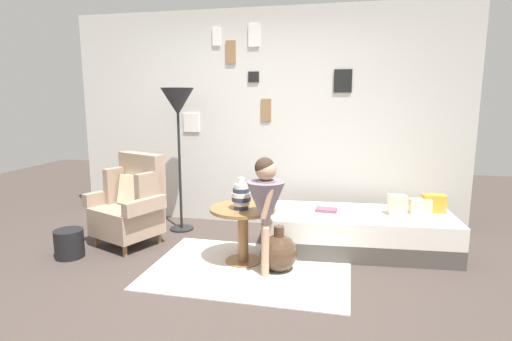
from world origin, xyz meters
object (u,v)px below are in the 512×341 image
at_px(vase_striped, 241,196).
at_px(person_child, 266,202).
at_px(side_table, 243,222).
at_px(armchair, 131,204).
at_px(magazine_basket, 69,244).
at_px(floor_lamp, 178,108).
at_px(demijohn_near, 279,253).
at_px(book_on_daybed, 326,210).
at_px(daybed, 357,232).

relative_size(vase_striped, person_child, 0.28).
relative_size(side_table, person_child, 0.59).
bearing_deg(side_table, armchair, 169.09).
bearing_deg(magazine_basket, floor_lamp, 54.93).
xyz_separation_m(demijohn_near, magazine_basket, (-2.08, -0.14, -0.03)).
distance_m(person_child, demijohn_near, 0.52).
bearing_deg(book_on_daybed, daybed, 1.10).
height_order(armchair, daybed, armchair).
xyz_separation_m(armchair, daybed, (2.38, 0.32, -0.24)).
distance_m(armchair, magazine_basket, 0.72).
distance_m(floor_lamp, magazine_basket, 1.84).
xyz_separation_m(armchair, book_on_daybed, (2.06, 0.31, -0.02)).
distance_m(side_table, magazine_basket, 1.76).
distance_m(person_child, magazine_basket, 2.05).
distance_m(vase_striped, person_child, 0.31).
relative_size(daybed, person_child, 1.84).
xyz_separation_m(daybed, side_table, (-1.07, -0.57, 0.20)).
xyz_separation_m(daybed, vase_striped, (-1.07, -0.63, 0.47)).
relative_size(side_table, floor_lamp, 0.37).
relative_size(armchair, person_child, 0.91).
xyz_separation_m(daybed, book_on_daybed, (-0.32, -0.01, 0.22)).
xyz_separation_m(person_child, magazine_basket, (-1.98, -0.04, -0.54)).
relative_size(vase_striped, magazine_basket, 1.06).
relative_size(vase_striped, floor_lamp, 0.18).
bearing_deg(book_on_daybed, person_child, -121.71).
height_order(person_child, book_on_daybed, person_child).
xyz_separation_m(side_table, vase_striped, (-0.00, -0.06, 0.27)).
xyz_separation_m(side_table, floor_lamp, (-0.97, 0.80, 1.05)).
xyz_separation_m(daybed, person_child, (-0.81, -0.79, 0.48)).
bearing_deg(demijohn_near, magazine_basket, -176.08).
relative_size(armchair, demijohn_near, 2.29).
bearing_deg(person_child, vase_striped, 148.02).
bearing_deg(vase_striped, side_table, 89.23).
xyz_separation_m(daybed, demijohn_near, (-0.70, -0.69, -0.03)).
height_order(side_table, person_child, person_child).
distance_m(vase_striped, floor_lamp, 1.51).
bearing_deg(demijohn_near, vase_striped, 171.09).
distance_m(side_table, person_child, 0.44).
height_order(book_on_daybed, magazine_basket, book_on_daybed).
relative_size(daybed, side_table, 3.13).
distance_m(daybed, demijohn_near, 0.98).
bearing_deg(floor_lamp, armchair, -121.40).
bearing_deg(demijohn_near, book_on_daybed, 60.58).
xyz_separation_m(vase_striped, book_on_daybed, (0.75, 0.62, -0.26)).
relative_size(armchair, floor_lamp, 0.58).
height_order(armchair, magazine_basket, armchair).
bearing_deg(armchair, magazine_basket, -128.68).
relative_size(person_child, book_on_daybed, 4.84).
relative_size(daybed, book_on_daybed, 8.90).
distance_m(person_child, book_on_daybed, 0.96).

